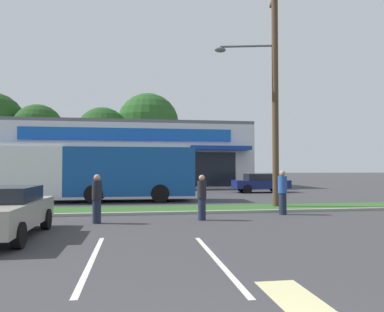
{
  "coord_description": "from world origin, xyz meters",
  "views": [
    {
      "loc": [
        -0.66,
        -2.45,
        1.95
      ],
      "look_at": [
        2.54,
        18.1,
        2.58
      ],
      "focal_mm": 34.57,
      "sensor_mm": 36.0,
      "label": 1
    }
  ],
  "objects_px": {
    "pedestrian_near_bench": "(283,192)",
    "utility_pole": "(272,88)",
    "pedestrian_mid": "(97,199)",
    "car_1": "(3,211)",
    "city_bus": "(79,170)",
    "pedestrian_by_pole": "(202,197)",
    "car_2": "(260,183)",
    "car_3": "(117,183)"
  },
  "relations": [
    {
      "from": "pedestrian_near_bench",
      "to": "utility_pole",
      "type": "bearing_deg",
      "value": -124.81
    },
    {
      "from": "pedestrian_mid",
      "to": "car_1",
      "type": "bearing_deg",
      "value": 128.75
    },
    {
      "from": "city_bus",
      "to": "pedestrian_near_bench",
      "type": "height_order",
      "value": "city_bus"
    },
    {
      "from": "city_bus",
      "to": "pedestrian_by_pole",
      "type": "distance_m",
      "value": 9.92
    },
    {
      "from": "utility_pole",
      "to": "car_2",
      "type": "bearing_deg",
      "value": 73.71
    },
    {
      "from": "car_3",
      "to": "pedestrian_by_pole",
      "type": "height_order",
      "value": "pedestrian_by_pole"
    },
    {
      "from": "utility_pole",
      "to": "car_1",
      "type": "height_order",
      "value": "utility_pole"
    },
    {
      "from": "utility_pole",
      "to": "pedestrian_mid",
      "type": "distance_m",
      "value": 9.76
    },
    {
      "from": "utility_pole",
      "to": "car_3",
      "type": "relative_size",
      "value": 2.35
    },
    {
      "from": "pedestrian_near_bench",
      "to": "pedestrian_mid",
      "type": "xyz_separation_m",
      "value": [
        -7.32,
        -1.28,
        -0.06
      ]
    },
    {
      "from": "city_bus",
      "to": "pedestrian_near_bench",
      "type": "bearing_deg",
      "value": 143.29
    },
    {
      "from": "car_1",
      "to": "car_2",
      "type": "xyz_separation_m",
      "value": [
        13.14,
        16.52,
        0.01
      ]
    },
    {
      "from": "utility_pole",
      "to": "pedestrian_mid",
      "type": "relative_size",
      "value": 6.34
    },
    {
      "from": "pedestrian_mid",
      "to": "city_bus",
      "type": "bearing_deg",
      "value": 4.91
    },
    {
      "from": "pedestrian_near_bench",
      "to": "pedestrian_mid",
      "type": "bearing_deg",
      "value": -13.91
    },
    {
      "from": "city_bus",
      "to": "pedestrian_mid",
      "type": "relative_size",
      "value": 7.67
    },
    {
      "from": "car_2",
      "to": "pedestrian_near_bench",
      "type": "xyz_separation_m",
      "value": [
        -3.55,
        -12.87,
        0.17
      ]
    },
    {
      "from": "city_bus",
      "to": "car_1",
      "type": "relative_size",
      "value": 2.89
    },
    {
      "from": "car_1",
      "to": "pedestrian_near_bench",
      "type": "xyz_separation_m",
      "value": [
        9.59,
        3.65,
        0.18
      ]
    },
    {
      "from": "city_bus",
      "to": "pedestrian_by_pole",
      "type": "height_order",
      "value": "city_bus"
    },
    {
      "from": "city_bus",
      "to": "car_2",
      "type": "bearing_deg",
      "value": -154.45
    },
    {
      "from": "city_bus",
      "to": "car_3",
      "type": "relative_size",
      "value": 2.84
    },
    {
      "from": "city_bus",
      "to": "pedestrian_mid",
      "type": "height_order",
      "value": "city_bus"
    },
    {
      "from": "pedestrian_by_pole",
      "to": "pedestrian_mid",
      "type": "distance_m",
      "value": 3.75
    },
    {
      "from": "utility_pole",
      "to": "city_bus",
      "type": "height_order",
      "value": "utility_pole"
    },
    {
      "from": "car_1",
      "to": "car_3",
      "type": "xyz_separation_m",
      "value": [
        2.32,
        16.49,
        0.05
      ]
    },
    {
      "from": "car_1",
      "to": "pedestrian_mid",
      "type": "distance_m",
      "value": 3.29
    },
    {
      "from": "pedestrian_near_bench",
      "to": "pedestrian_mid",
      "type": "height_order",
      "value": "pedestrian_near_bench"
    },
    {
      "from": "pedestrian_by_pole",
      "to": "pedestrian_mid",
      "type": "height_order",
      "value": "pedestrian_mid"
    },
    {
      "from": "car_1",
      "to": "pedestrian_near_bench",
      "type": "bearing_deg",
      "value": 110.85
    },
    {
      "from": "car_1",
      "to": "pedestrian_mid",
      "type": "xyz_separation_m",
      "value": [
        2.28,
        2.37,
        0.12
      ]
    },
    {
      "from": "car_1",
      "to": "car_3",
      "type": "bearing_deg",
      "value": 171.99
    },
    {
      "from": "pedestrian_near_bench",
      "to": "pedestrian_by_pole",
      "type": "xyz_separation_m",
      "value": [
        -3.58,
        -1.07,
        -0.08
      ]
    },
    {
      "from": "car_1",
      "to": "pedestrian_mid",
      "type": "relative_size",
      "value": 2.65
    },
    {
      "from": "car_3",
      "to": "pedestrian_mid",
      "type": "height_order",
      "value": "pedestrian_mid"
    },
    {
      "from": "car_3",
      "to": "pedestrian_mid",
      "type": "bearing_deg",
      "value": 89.82
    },
    {
      "from": "pedestrian_mid",
      "to": "car_2",
      "type": "bearing_deg",
      "value": -44.94
    },
    {
      "from": "city_bus",
      "to": "car_2",
      "type": "xyz_separation_m",
      "value": [
        12.7,
        5.78,
        -1.02
      ]
    },
    {
      "from": "city_bus",
      "to": "pedestrian_by_pole",
      "type": "bearing_deg",
      "value": 125.39
    },
    {
      "from": "pedestrian_near_bench",
      "to": "pedestrian_by_pole",
      "type": "distance_m",
      "value": 3.73
    },
    {
      "from": "car_1",
      "to": "pedestrian_mid",
      "type": "height_order",
      "value": "pedestrian_mid"
    },
    {
      "from": "utility_pole",
      "to": "pedestrian_mid",
      "type": "height_order",
      "value": "utility_pole"
    }
  ]
}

